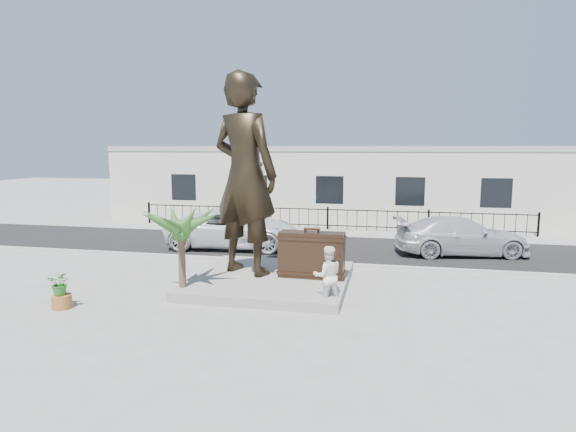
# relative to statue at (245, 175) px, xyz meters

# --- Properties ---
(ground) EXTENTS (100.00, 100.00, 0.00)m
(ground) POSITION_rel_statue_xyz_m (1.45, -1.74, -3.71)
(ground) COLOR #9E9991
(ground) RESTS_ON ground
(street) EXTENTS (40.00, 7.00, 0.01)m
(street) POSITION_rel_statue_xyz_m (1.45, 6.26, -3.71)
(street) COLOR black
(street) RESTS_ON ground
(curb) EXTENTS (40.00, 0.25, 0.12)m
(curb) POSITION_rel_statue_xyz_m (1.45, 2.76, -3.65)
(curb) COLOR #A5A399
(curb) RESTS_ON ground
(far_sidewalk) EXTENTS (40.00, 2.50, 0.02)m
(far_sidewalk) POSITION_rel_statue_xyz_m (1.45, 10.26, -3.70)
(far_sidewalk) COLOR #9E9991
(far_sidewalk) RESTS_ON ground
(plinth) EXTENTS (5.20, 5.20, 0.30)m
(plinth) POSITION_rel_statue_xyz_m (0.95, -0.24, -3.56)
(plinth) COLOR gray
(plinth) RESTS_ON ground
(fence) EXTENTS (22.00, 0.10, 1.20)m
(fence) POSITION_rel_statue_xyz_m (1.45, 11.06, -3.11)
(fence) COLOR black
(fence) RESTS_ON ground
(building) EXTENTS (28.00, 7.00, 4.40)m
(building) POSITION_rel_statue_xyz_m (1.45, 15.26, -1.51)
(building) COLOR silver
(building) RESTS_ON ground
(statue) EXTENTS (2.91, 2.42, 6.83)m
(statue) POSITION_rel_statue_xyz_m (0.00, 0.00, 0.00)
(statue) COLOR black
(statue) RESTS_ON plinth
(suitcase) EXTENTS (2.20, 0.74, 1.54)m
(suitcase) POSITION_rel_statue_xyz_m (2.34, -0.12, -2.65)
(suitcase) COLOR #332015
(suitcase) RESTS_ON plinth
(tourist) EXTENTS (1.04, 0.91, 1.79)m
(tourist) POSITION_rel_statue_xyz_m (3.13, -2.03, -2.82)
(tourist) COLOR white
(tourist) RESTS_ON ground
(car_white) EXTENTS (6.45, 3.32, 1.74)m
(car_white) POSITION_rel_statue_xyz_m (-2.14, 5.31, -2.83)
(car_white) COLOR silver
(car_white) RESTS_ON street
(car_silver) EXTENTS (5.95, 3.29, 1.63)m
(car_silver) POSITION_rel_statue_xyz_m (7.94, 5.91, -2.89)
(car_silver) COLOR #B2B4B7
(car_silver) RESTS_ON street
(worker) EXTENTS (1.11, 0.75, 1.59)m
(worker) POSITION_rel_statue_xyz_m (-4.27, 10.01, -2.90)
(worker) COLOR #FF540D
(worker) RESTS_ON far_sidewalk
(palm_tree) EXTENTS (1.80, 1.80, 3.20)m
(palm_tree) POSITION_rel_statue_xyz_m (-1.43, -2.10, -3.71)
(palm_tree) COLOR #2E5A20
(palm_tree) RESTS_ON ground
(planter) EXTENTS (0.56, 0.56, 0.40)m
(planter) POSITION_rel_statue_xyz_m (-4.38, -3.91, -3.51)
(planter) COLOR #9B5A29
(planter) RESTS_ON ground
(shrub) EXTENTS (0.75, 0.69, 0.71)m
(shrub) POSITION_rel_statue_xyz_m (-4.38, -3.91, -2.96)
(shrub) COLOR #277024
(shrub) RESTS_ON planter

